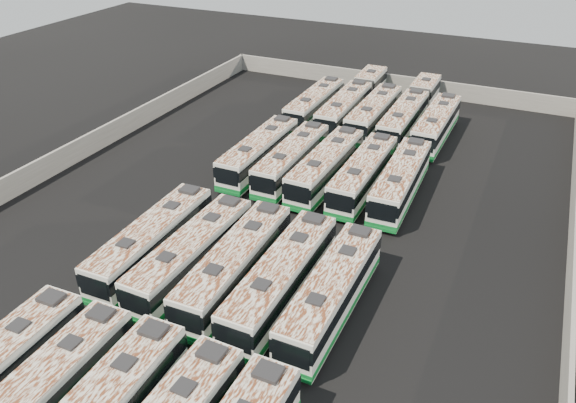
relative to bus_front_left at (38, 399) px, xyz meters
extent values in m
plane|color=black|center=(1.87, 21.63, -1.75)|extent=(140.00, 140.00, 0.00)
cube|color=slate|center=(1.87, 57.93, -0.65)|extent=(45.20, 0.30, 2.20)
cube|color=slate|center=(24.17, 21.63, -0.65)|extent=(0.30, 73.20, 2.20)
cube|color=slate|center=(-20.43, 21.63, -0.65)|extent=(0.30, 73.20, 2.20)
cube|color=black|center=(-3.49, 2.41, 1.55)|extent=(1.00, 1.00, 0.14)
cube|color=black|center=(-3.55, 4.87, 1.60)|extent=(1.36, 1.16, 0.27)
cylinder|color=black|center=(-4.62, 3.61, -1.24)|extent=(0.31, 1.03, 1.02)
cylinder|color=black|center=(-2.43, 3.67, -1.24)|extent=(0.31, 1.03, 1.02)
cube|color=silver|center=(0.00, 0.00, -0.02)|extent=(2.71, 12.10, 2.76)
cube|color=black|center=(0.00, 0.00, 0.44)|extent=(2.77, 12.16, 0.92)
cube|color=beige|center=(0.00, 0.00, 1.39)|extent=(2.66, 11.86, 0.07)
cube|color=black|center=(-0.04, 2.65, 1.49)|extent=(0.97, 0.97, 0.14)
cube|color=black|center=(-0.08, 5.06, 1.54)|extent=(1.32, 1.13, 0.26)
cylinder|color=black|center=(-1.14, 3.84, -1.25)|extent=(0.30, 1.01, 1.01)
cylinder|color=black|center=(1.01, 3.87, -1.25)|extent=(0.30, 1.01, 1.01)
cube|color=black|center=(3.54, 2.64, 1.62)|extent=(1.01, 1.01, 0.15)
cube|color=black|center=(3.48, 5.14, 1.67)|extent=(1.38, 1.18, 0.27)
cylinder|color=black|center=(2.39, 3.86, -1.23)|extent=(0.32, 1.05, 1.04)
cylinder|color=black|center=(4.62, 3.91, -1.23)|extent=(0.32, 1.05, 1.04)
cube|color=black|center=(7.10, 2.63, 1.57)|extent=(1.00, 1.00, 0.14)
cube|color=black|center=(7.15, 5.09, 1.62)|extent=(1.36, 1.16, 0.27)
cylinder|color=black|center=(6.03, 3.88, -1.24)|extent=(0.31, 1.03, 1.03)
cube|color=black|center=(10.38, 5.10, 1.64)|extent=(1.35, 1.14, 0.27)
cube|color=silver|center=(-3.38, 13.90, 0.02)|extent=(2.84, 12.37, 2.82)
cube|color=#0C6928|center=(-3.38, 13.90, -1.01)|extent=(2.90, 12.42, 0.43)
cube|color=black|center=(-3.38, 13.90, 0.49)|extent=(2.91, 12.43, 0.94)
cube|color=black|center=(-3.24, 7.72, 0.35)|extent=(2.26, 0.11, 1.49)
cube|color=#0C6928|center=(-3.24, 7.72, -1.22)|extent=(2.57, 0.16, 0.29)
cube|color=beige|center=(-3.38, 13.90, 1.46)|extent=(2.79, 12.12, 0.07)
cube|color=black|center=(-3.32, 11.19, 1.56)|extent=(1.00, 1.00, 0.14)
cube|color=black|center=(-3.44, 16.61, 1.56)|extent=(1.00, 1.00, 0.14)
cube|color=black|center=(-3.49, 19.07, 1.61)|extent=(1.36, 1.16, 0.27)
cylinder|color=black|center=(-4.39, 9.93, -1.24)|extent=(0.31, 1.03, 1.03)
cylinder|color=black|center=(-2.19, 9.98, -1.24)|extent=(0.31, 1.03, 1.03)
cylinder|color=black|center=(-4.56, 17.81, -1.24)|extent=(0.31, 1.03, 1.03)
cylinder|color=black|center=(-2.37, 17.86, -1.24)|extent=(0.31, 1.03, 1.03)
cube|color=silver|center=(0.10, 13.74, 0.01)|extent=(2.78, 12.32, 2.81)
cube|color=#0C6928|center=(0.10, 13.74, -1.02)|extent=(2.83, 12.38, 0.43)
cube|color=black|center=(0.10, 13.74, 0.48)|extent=(2.84, 12.39, 0.94)
cube|color=black|center=(-0.02, 7.58, 0.35)|extent=(2.25, 0.10, 1.48)
cube|color=#0C6928|center=(-0.02, 7.58, -1.22)|extent=(2.56, 0.15, 0.29)
cube|color=beige|center=(0.10, 13.74, 1.45)|extent=(2.73, 12.08, 0.07)
cube|color=black|center=(0.05, 11.04, 1.55)|extent=(0.99, 0.99, 0.14)
cube|color=black|center=(0.14, 16.44, 1.55)|extent=(0.99, 0.99, 0.14)
cube|color=black|center=(0.19, 18.90, 1.60)|extent=(1.35, 1.15, 0.27)
cylinder|color=black|center=(-1.07, 9.83, -1.24)|extent=(0.31, 1.03, 1.02)
cylinder|color=black|center=(1.12, 9.79, -1.24)|extent=(0.31, 1.03, 1.02)
cylinder|color=black|center=(-0.93, 17.69, -1.24)|extent=(0.31, 1.03, 1.02)
cylinder|color=black|center=(1.26, 17.65, -1.24)|extent=(0.31, 1.03, 1.02)
cube|color=silver|center=(3.47, 13.85, 0.05)|extent=(2.93, 12.58, 2.87)
cube|color=#0C6928|center=(3.47, 13.85, -1.00)|extent=(2.98, 12.63, 0.44)
cube|color=black|center=(3.47, 13.85, 0.52)|extent=(2.99, 12.64, 0.96)
cube|color=black|center=(3.63, 7.57, 0.39)|extent=(2.30, 0.12, 1.51)
cube|color=#0C6928|center=(3.63, 7.57, -1.21)|extent=(2.61, 0.17, 0.29)
cube|color=beige|center=(3.47, 13.85, 1.51)|extent=(2.87, 12.33, 0.07)
cube|color=black|center=(3.54, 11.09, 1.62)|extent=(1.02, 1.02, 0.15)
cube|color=black|center=(3.40, 16.60, 1.62)|extent=(1.02, 1.02, 0.15)
cube|color=black|center=(3.34, 19.10, 1.67)|extent=(1.39, 1.18, 0.27)
cylinder|color=black|center=(2.46, 9.81, -1.23)|extent=(0.32, 1.05, 1.04)
cylinder|color=black|center=(4.69, 9.87, -1.23)|extent=(0.32, 1.05, 1.04)
cylinder|color=black|center=(2.26, 17.82, -1.23)|extent=(0.32, 1.05, 1.04)
cylinder|color=black|center=(4.49, 17.88, -1.23)|extent=(0.32, 1.05, 1.04)
cube|color=silver|center=(6.94, 13.79, 0.07)|extent=(2.64, 12.66, 2.90)
cube|color=#0C6928|center=(6.94, 13.79, -0.99)|extent=(2.69, 12.71, 0.44)
cube|color=black|center=(6.94, 13.79, 0.55)|extent=(2.70, 12.72, 0.97)
cube|color=black|center=(6.94, 7.44, 0.41)|extent=(2.32, 0.06, 1.53)
cube|color=#0C6928|center=(6.94, 7.44, -1.20)|extent=(2.64, 0.10, 0.30)
cube|color=beige|center=(6.94, 13.79, 1.55)|extent=(2.59, 12.40, 0.07)
cube|color=black|center=(6.94, 11.01, 1.65)|extent=(1.00, 1.00, 0.15)
cube|color=black|center=(6.94, 16.58, 1.65)|extent=(1.00, 1.00, 0.15)
cube|color=black|center=(6.94, 19.11, 1.71)|extent=(1.37, 1.16, 0.27)
cylinder|color=black|center=(5.81, 9.74, -1.22)|extent=(0.30, 1.05, 1.05)
cylinder|color=black|center=(8.07, 9.74, -1.22)|extent=(0.30, 1.05, 1.05)
cylinder|color=black|center=(5.81, 17.84, -1.22)|extent=(0.30, 1.05, 1.05)
cylinder|color=black|center=(8.07, 17.84, -1.22)|extent=(0.30, 1.05, 1.05)
cube|color=silver|center=(10.38, 13.93, 0.01)|extent=(2.61, 12.30, 2.82)
cube|color=#0C6928|center=(10.38, 13.93, -1.01)|extent=(2.66, 12.35, 0.43)
cube|color=black|center=(10.38, 13.93, 0.48)|extent=(2.67, 12.36, 0.94)
cube|color=black|center=(10.36, 7.76, 0.35)|extent=(2.25, 0.07, 1.49)
cube|color=#0C6928|center=(10.36, 7.76, -1.22)|extent=(2.56, 0.11, 0.29)
cube|color=beige|center=(10.38, 13.93, 1.45)|extent=(2.55, 12.05, 0.07)
cube|color=black|center=(10.37, 11.22, 1.56)|extent=(0.98, 0.98, 0.14)
cube|color=black|center=(10.39, 16.63, 1.56)|extent=(0.98, 0.98, 0.14)
cube|color=black|center=(10.40, 19.09, 1.61)|extent=(1.34, 1.13, 0.27)
cylinder|color=black|center=(9.27, 10.00, -1.24)|extent=(0.29, 1.03, 1.02)
cylinder|color=black|center=(11.46, 9.99, -1.24)|extent=(0.29, 1.03, 1.02)
cylinder|color=black|center=(9.30, 17.86, -1.24)|extent=(0.29, 1.03, 1.02)
cylinder|color=black|center=(11.49, 17.86, -1.24)|extent=(0.29, 1.03, 1.02)
cube|color=silver|center=(-3.33, 30.39, 0.00)|extent=(2.58, 12.20, 2.80)
cube|color=#0C6928|center=(-3.33, 30.39, -1.02)|extent=(2.63, 12.25, 0.43)
cube|color=black|center=(-3.33, 30.39, 0.46)|extent=(2.64, 12.26, 0.94)
cube|color=black|center=(-3.31, 24.27, 0.33)|extent=(2.24, 0.07, 1.47)
cube|color=#0C6928|center=(-3.31, 24.27, -1.22)|extent=(2.54, 0.11, 0.28)
cube|color=beige|center=(-3.33, 30.39, 1.43)|extent=(2.53, 11.96, 0.07)
cube|color=black|center=(-3.32, 27.70, 1.53)|extent=(0.97, 0.97, 0.14)
cube|color=black|center=(-3.33, 33.07, 1.53)|extent=(0.97, 0.97, 0.14)
cube|color=black|center=(-3.34, 35.51, 1.58)|extent=(1.32, 1.12, 0.26)
cylinder|color=black|center=(-4.40, 26.48, -1.24)|extent=(0.29, 1.02, 1.02)
cylinder|color=black|center=(-2.23, 26.49, -1.24)|extent=(0.29, 1.02, 1.02)
cylinder|color=black|center=(-4.43, 34.29, -1.24)|extent=(0.29, 1.02, 1.02)
cylinder|color=black|center=(-2.25, 34.29, -1.24)|extent=(0.29, 1.02, 1.02)
cube|color=silver|center=(0.11, 30.36, -0.02)|extent=(2.57, 12.06, 2.76)
cube|color=#0C6928|center=(0.11, 30.36, -1.03)|extent=(2.62, 12.11, 0.42)
cube|color=black|center=(0.11, 30.36, 0.44)|extent=(2.63, 12.12, 0.92)
cube|color=black|center=(0.14, 24.31, 0.31)|extent=(2.21, 0.07, 1.46)
cube|color=#0C6928|center=(0.14, 24.31, -1.23)|extent=(2.51, 0.11, 0.28)
cube|color=beige|center=(0.11, 30.36, 1.39)|extent=(2.52, 11.82, 0.07)
cube|color=black|center=(0.12, 27.71, 1.49)|extent=(0.96, 0.96, 0.14)
cube|color=black|center=(0.10, 33.01, 1.49)|extent=(0.96, 0.96, 0.14)
cube|color=black|center=(0.09, 35.42, 1.54)|extent=(1.31, 1.11, 0.26)
cylinder|color=black|center=(-0.95, 26.50, -1.25)|extent=(0.29, 1.01, 1.00)
cylinder|color=black|center=(1.20, 26.51, -1.25)|extent=(0.29, 1.01, 1.00)
cylinder|color=black|center=(-0.98, 34.21, -1.25)|extent=(0.29, 1.01, 1.00)
cylinder|color=black|center=(1.17, 34.22, -1.25)|extent=(0.29, 1.01, 1.00)
cube|color=silver|center=(3.53, 30.24, 0.02)|extent=(2.85, 12.39, 2.83)
cube|color=#0C6928|center=(3.53, 30.24, -1.01)|extent=(2.90, 12.44, 0.43)
cube|color=black|center=(3.53, 30.24, 0.49)|extent=(2.91, 12.45, 0.95)
cube|color=black|center=(3.39, 24.05, 0.36)|extent=(2.26, 0.11, 1.49)
cube|color=#0C6928|center=(3.39, 24.05, -1.22)|extent=(2.57, 0.16, 0.29)
cube|color=beige|center=(3.53, 30.24, 1.47)|extent=(2.80, 12.14, 0.07)
cube|color=black|center=(3.47, 27.52, 1.57)|extent=(1.00, 1.00, 0.14)
cube|color=black|center=(3.59, 32.95, 1.57)|extent=(1.00, 1.00, 0.14)
cube|color=black|center=(3.65, 35.42, 1.62)|extent=(1.36, 1.16, 0.27)
cylinder|color=black|center=(2.34, 26.32, -1.24)|extent=(0.31, 1.03, 1.03)
cylinder|color=black|center=(4.54, 26.27, -1.24)|extent=(0.31, 1.03, 1.03)
cylinder|color=black|center=(2.52, 34.21, -1.24)|extent=(0.31, 1.03, 1.03)
cylinder|color=black|center=(4.72, 34.16, -1.24)|extent=(0.31, 1.03, 1.03)
cube|color=silver|center=(7.03, 30.33, -0.01)|extent=(2.56, 12.13, 2.78)
cube|color=#0C6928|center=(7.03, 30.33, -1.02)|extent=(2.61, 12.18, 0.42)
cube|color=black|center=(7.03, 30.33, 0.45)|extent=(2.62, 12.19, 0.93)
cube|color=black|center=(7.01, 24.25, 0.32)|extent=(2.22, 0.07, 1.46)
cube|color=#0C6928|center=(7.01, 24.25, -1.23)|extent=(2.53, 0.11, 0.28)
cube|color=beige|center=(7.03, 30.33, 1.41)|extent=(2.51, 11.89, 0.07)
cube|color=black|center=(7.03, 27.66, 1.51)|extent=(0.96, 0.96, 0.14)
cube|color=black|center=(7.04, 33.00, 1.51)|extent=(0.96, 0.96, 0.14)
cube|color=black|center=(7.05, 35.42, 1.56)|extent=(1.32, 1.12, 0.26)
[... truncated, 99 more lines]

